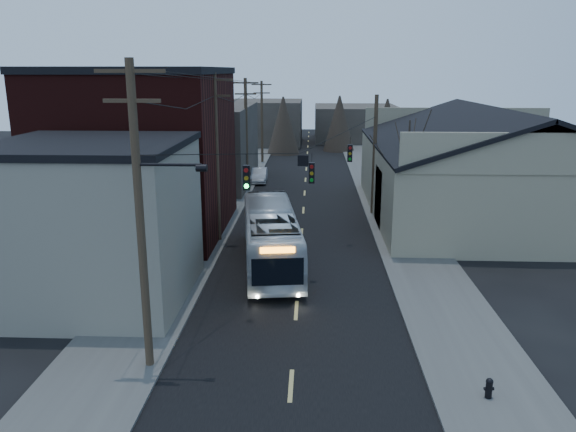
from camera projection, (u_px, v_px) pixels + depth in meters
The scene contains 15 objects.
ground at pixel (288, 423), 16.62m from camera, with size 160.00×160.00×0.00m, color black.
road_surface at pixel (304, 198), 45.62m from camera, with size 9.00×110.00×0.02m, color black.
sidewalk_left at pixel (225, 197), 45.88m from camera, with size 4.00×110.00×0.12m, color #474744.
sidewalk_right at pixel (385, 199), 45.33m from camera, with size 4.00×110.00×0.12m, color #474744.
building_clapboard at pixel (94, 225), 24.82m from camera, with size 8.00×8.00×7.00m, color slate.
building_brick at pixel (143, 155), 35.12m from camera, with size 10.00×12.00×10.00m, color black.
building_left_far at pixel (201, 145), 50.94m from camera, with size 9.00×14.00×7.00m, color #37332C.
warehouse at pixel (487, 179), 39.56m from camera, with size 16.16×20.60×7.73m.
building_far_left at pixel (266, 122), 78.96m from camera, with size 10.00×12.00×6.00m, color #37332C.
building_far_right at pixel (356, 123), 83.37m from camera, with size 12.00×14.00×5.00m, color #37332C.
bare_tree at pixel (407, 179), 34.77m from camera, with size 0.40×0.40×7.20m, color black.
utility_lines at pixel (259, 147), 38.84m from camera, with size 11.24×45.28×10.50m.
bus at pixel (271, 236), 29.76m from camera, with size 2.64×11.27×3.14m, color silver.
parked_car at pixel (259, 175), 52.07m from camera, with size 1.39×3.99×1.32m, color #A9ABB1.
fire_hydrant at pixel (489, 387), 17.59m from camera, with size 0.32×0.23×0.67m.
Camera 1 is at (0.62, -14.52, 10.12)m, focal length 35.00 mm.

